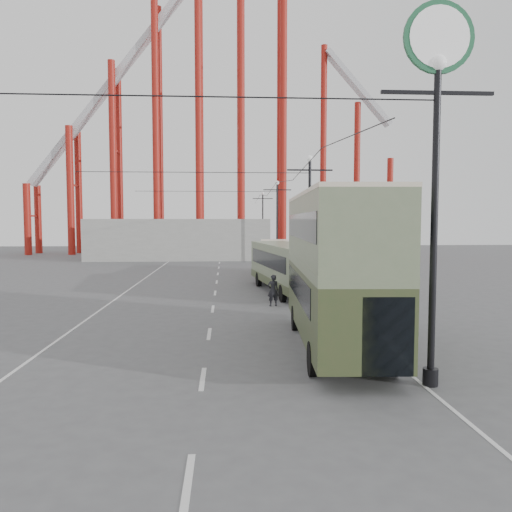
{
  "coord_description": "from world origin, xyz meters",
  "views": [
    {
      "loc": [
        -0.3,
        -16.78,
        4.74
      ],
      "look_at": [
        1.22,
        8.06,
        3.0
      ],
      "focal_mm": 35.0,
      "sensor_mm": 36.0,
      "label": 1
    }
  ],
  "objects": [
    {
      "name": "single_decker_green",
      "position": [
        3.71,
        15.97,
        1.82
      ],
      "size": [
        4.06,
        11.62,
        3.22
      ],
      "rotation": [
        0.0,
        0.0,
        0.13
      ],
      "color": "#697858",
      "rests_on": "ground"
    },
    {
      "name": "lamp_post_far",
      "position": [
        5.6,
        40.0,
        4.68
      ],
      "size": [
        3.2,
        0.44,
        9.32
      ],
      "color": "black",
      "rests_on": "ground"
    },
    {
      "name": "pedestrian",
      "position": [
        2.34,
        10.73,
        0.88
      ],
      "size": [
        0.71,
        0.54,
        1.77
      ],
      "primitive_type": "imported",
      "rotation": [
        0.0,
        0.0,
        3.33
      ],
      "color": "black",
      "rests_on": "ground"
    },
    {
      "name": "lamp_post_distant",
      "position": [
        5.6,
        62.0,
        4.68
      ],
      "size": [
        3.2,
        0.44,
        9.32
      ],
      "color": "black",
      "rests_on": "ground"
    },
    {
      "name": "ground",
      "position": [
        0.0,
        0.0,
        0.0
      ],
      "size": [
        160.0,
        160.0,
        0.0
      ],
      "primitive_type": "plane",
      "color": "#525355",
      "rests_on": "ground"
    },
    {
      "name": "roller_coaster",
      "position": [
        -2.49,
        56.89,
        22.92
      ],
      "size": [
        52.95,
        5.0,
        55.48
      ],
      "color": "maroon",
      "rests_on": "ground"
    },
    {
      "name": "single_decker_cream",
      "position": [
        3.96,
        26.34,
        1.69
      ],
      "size": [
        3.29,
        9.85,
        3.01
      ],
      "rotation": [
        0.0,
        0.0,
        -0.09
      ],
      "color": "beige",
      "rests_on": "ground"
    },
    {
      "name": "lamp_post_mid",
      "position": [
        5.6,
        18.0,
        4.68
      ],
      "size": [
        3.2,
        0.44,
        9.32
      ],
      "color": "black",
      "rests_on": "ground"
    },
    {
      "name": "road_markings",
      "position": [
        -0.86,
        19.7,
        0.01
      ],
      "size": [
        12.52,
        120.0,
        0.01
      ],
      "color": "silver",
      "rests_on": "ground"
    },
    {
      "name": "lamp_post_near",
      "position": [
        5.6,
        -3.0,
        7.86
      ],
      "size": [
        3.2,
        0.44,
        10.8
      ],
      "color": "black",
      "rests_on": "ground"
    },
    {
      "name": "double_decker_bus",
      "position": [
        3.77,
        1.42,
        3.23
      ],
      "size": [
        3.29,
        10.87,
        5.77
      ],
      "rotation": [
        0.0,
        0.0,
        -0.06
      ],
      "color": "#374525",
      "rests_on": "ground"
    },
    {
      "name": "fairground_shed",
      "position": [
        -6.0,
        47.0,
        2.5
      ],
      "size": [
        22.0,
        10.0,
        5.0
      ],
      "primitive_type": "cube",
      "color": "gray",
      "rests_on": "ground"
    }
  ]
}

